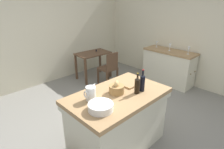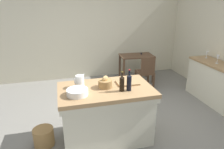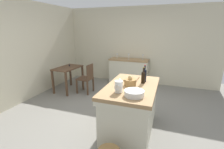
% 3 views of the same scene
% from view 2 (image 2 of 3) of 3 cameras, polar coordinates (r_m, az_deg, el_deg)
% --- Properties ---
extents(ground_plane, '(6.76, 6.76, 0.00)m').
position_cam_2_polar(ground_plane, '(3.98, 2.32, -12.75)').
color(ground_plane, slate).
extents(wall_back, '(5.32, 0.12, 2.60)m').
position_cam_2_polar(wall_back, '(5.94, -4.96, 11.65)').
color(wall_back, beige).
rests_on(wall_back, ground).
extents(island_table, '(1.43, 0.87, 0.90)m').
position_cam_2_polar(island_table, '(3.29, -1.70, -10.39)').
color(island_table, '#99754C').
rests_on(island_table, ground).
extents(side_cabinet, '(0.52, 1.33, 0.89)m').
position_cam_2_polar(side_cabinet, '(5.06, 26.75, -1.99)').
color(side_cabinet, '#99754C').
rests_on(side_cabinet, ground).
extents(writing_desk, '(0.94, 0.62, 0.80)m').
position_cam_2_polar(writing_desk, '(5.69, 6.86, 4.23)').
color(writing_desk, '#513826').
rests_on(writing_desk, ground).
extents(wooden_chair, '(0.41, 0.41, 0.88)m').
position_cam_2_polar(wooden_chair, '(5.18, 9.41, 0.80)').
color(wooden_chair, '#513826').
rests_on(wooden_chair, ground).
extents(pitcher, '(0.17, 0.13, 0.23)m').
position_cam_2_polar(pitcher, '(3.13, -9.01, -1.88)').
color(pitcher, white).
rests_on(pitcher, island_table).
extents(wash_bowl, '(0.30, 0.30, 0.09)m').
position_cam_2_polar(wash_bowl, '(2.90, -9.66, -4.88)').
color(wash_bowl, white).
rests_on(wash_bowl, island_table).
extents(bread_basket, '(0.21, 0.21, 0.19)m').
position_cam_2_polar(bread_basket, '(3.11, -1.90, -2.42)').
color(bread_basket, olive).
rests_on(bread_basket, island_table).
extents(cutting_board, '(0.34, 0.25, 0.02)m').
position_cam_2_polar(cutting_board, '(3.28, 4.36, -2.30)').
color(cutting_board, '#99754C').
rests_on(cutting_board, island_table).
extents(wine_bottle_dark, '(0.07, 0.07, 0.33)m').
position_cam_2_polar(wine_bottle_dark, '(2.98, 4.80, -2.14)').
color(wine_bottle_dark, black).
rests_on(wine_bottle_dark, island_table).
extents(wine_bottle_amber, '(0.07, 0.07, 0.31)m').
position_cam_2_polar(wine_bottle_amber, '(2.96, 2.78, -2.43)').
color(wine_bottle_amber, black).
rests_on(wine_bottle_amber, island_table).
extents(wine_glass_left, '(0.07, 0.07, 0.18)m').
position_cam_2_polar(wine_glass_left, '(4.89, 27.51, 4.21)').
color(wine_glass_left, white).
rests_on(wine_glass_left, side_cabinet).
extents(wine_glass_middle, '(0.07, 0.07, 0.16)m').
position_cam_2_polar(wine_glass_middle, '(5.26, 25.04, 5.39)').
color(wine_glass_middle, white).
rests_on(wine_glass_middle, side_cabinet).
extents(wicker_hamper, '(0.32, 0.32, 0.29)m').
position_cam_2_polar(wicker_hamper, '(3.49, -18.55, -16.24)').
color(wicker_hamper, olive).
rests_on(wicker_hamper, ground).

